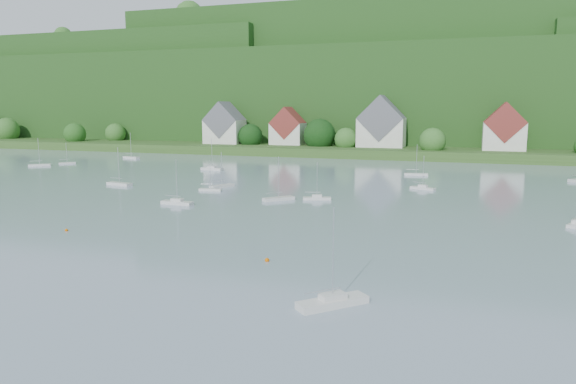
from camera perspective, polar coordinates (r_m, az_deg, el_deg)
The scene contains 11 objects.
far_shore_strip at distance 204.66m, azimuth 8.99°, elevation 4.63°, with size 600.00×60.00×3.00m, color #33541F.
forested_ridge at distance 271.97m, azimuth 11.63°, elevation 10.12°, with size 620.00×181.22×69.89m.
village_building_0 at distance 208.25m, azimuth -6.78°, elevation 6.96°, with size 14.00×10.40×16.00m.
village_building_1 at distance 200.82m, azimuth -0.02°, elevation 6.73°, with size 12.00×9.36×14.00m.
village_building_2 at distance 191.56m, azimuth 9.94°, elevation 6.94°, with size 16.00×11.44×18.00m.
village_building_3 at distance 187.78m, azimuth 22.06°, elevation 6.12°, with size 13.00×10.40×15.50m.
near_sailboat_3 at distance 46.60m, azimuth 4.77°, elevation -11.50°, with size 5.76×5.77×8.60m.
mooring_buoy_2 at distance 59.36m, azimuth -2.26°, elevation -7.39°, with size 0.50×0.50×0.50m, color #E76500.
mooring_buoy_3 at distance 79.45m, azimuth -22.55°, elevation -3.87°, with size 0.43×0.43×0.43m, color #E76500.
mooring_buoy_4 at distance 48.53m, azimuth 7.29°, elevation -11.27°, with size 0.47×0.47×0.47m, color silver.
far_sailboat_cluster at distance 122.05m, azimuth 7.05°, elevation 1.23°, with size 189.04×72.92×8.71m.
Camera 1 is at (33.66, -1.30, 16.76)m, focal length 33.35 mm.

